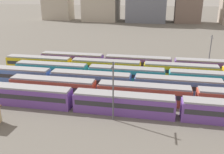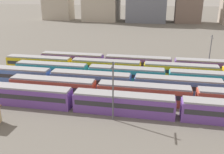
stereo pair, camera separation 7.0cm
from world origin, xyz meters
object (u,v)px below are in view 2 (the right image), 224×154
object	(u,v)px
train_track_2	(133,83)
train_track_3	(210,80)
catenary_pole_0	(113,89)
train_track_4	(221,74)
train_track_5	(138,63)
train_track_1	(194,97)
train_track_0	(178,108)
catenary_pole_1	(210,51)

from	to	relation	value
train_track_2	train_track_3	xyz separation A→B (m)	(16.79, 5.20, 0.00)
catenary_pole_0	train_track_4	bearing A→B (deg)	46.89
train_track_5	train_track_4	bearing A→B (deg)	-14.22
train_track_1	train_track_3	world-z (taller)	same
train_track_1	train_track_5	distance (m)	24.29
train_track_0	train_track_4	xyz separation A→B (m)	(11.17, 20.80, 0.00)
train_track_0	train_track_5	xyz separation A→B (m)	(-9.35, 26.00, -0.00)
train_track_5	train_track_3	bearing A→B (deg)	-31.24
catenary_pole_1	train_track_5	bearing A→B (deg)	-171.50
train_track_1	train_track_2	world-z (taller)	same
train_track_0	train_track_1	distance (m)	6.11
train_track_1	train_track_4	world-z (taller)	same
train_track_4	catenary_pole_0	distance (m)	32.43
train_track_0	train_track_1	bearing A→B (deg)	58.36
train_track_3	catenary_pole_1	size ratio (longest dim) A/B	9.54
train_track_2	catenary_pole_1	size ratio (longest dim) A/B	7.61
train_track_5	train_track_2	bearing A→B (deg)	-88.70
train_track_4	catenary_pole_0	xyz separation A→B (m)	(-22.01, -23.52, 3.81)
train_track_3	catenary_pole_0	size ratio (longest dim) A/B	9.06
train_track_3	train_track_5	distance (m)	20.05
train_track_3	catenary_pole_0	xyz separation A→B (m)	(-18.64, -18.32, 3.81)
train_track_5	catenary_pole_1	world-z (taller)	catenary_pole_1
train_track_0	train_track_1	world-z (taller)	same
catenary_pole_0	catenary_pole_1	xyz separation A→B (m)	(20.50, 31.56, -0.27)
train_track_2	catenary_pole_1	distance (m)	26.47
train_track_2	catenary_pole_1	bearing A→B (deg)	44.68
train_track_5	train_track_0	bearing A→B (deg)	-70.22
train_track_3	train_track_5	bearing A→B (deg)	148.76
train_track_2	train_track_5	xyz separation A→B (m)	(-0.35, 15.60, -0.00)
train_track_1	train_track_5	world-z (taller)	same
train_track_0	train_track_4	size ratio (longest dim) A/B	0.66
train_track_1	train_track_4	size ratio (longest dim) A/B	0.66
train_track_5	catenary_pole_0	distance (m)	29.01
train_track_0	train_track_3	world-z (taller)	same
train_track_2	train_track_5	distance (m)	15.60
train_track_0	train_track_2	bearing A→B (deg)	130.86
train_track_1	train_track_3	distance (m)	11.37
train_track_4	train_track_5	size ratio (longest dim) A/B	2.02
train_track_2	train_track_4	distance (m)	22.69
train_track_4	catenary_pole_1	bearing A→B (deg)	100.64
train_track_0	train_track_3	distance (m)	17.44
train_track_4	train_track_5	xyz separation A→B (m)	(-20.51, 5.20, -0.00)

